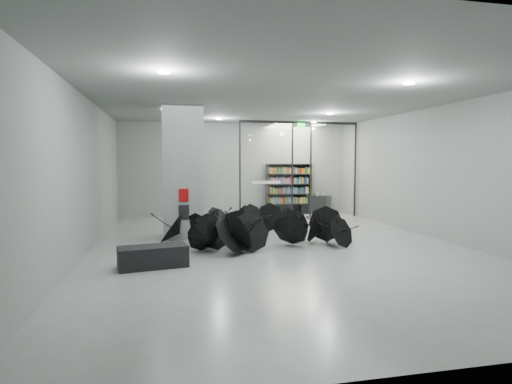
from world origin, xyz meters
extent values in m
plane|color=gray|center=(0.00, 0.00, 0.00)|extent=(14.00, 14.00, 0.00)
cube|color=slate|center=(0.00, 0.00, 4.00)|extent=(10.00, 14.00, 0.02)
cube|color=slate|center=(0.00, 7.00, 2.00)|extent=(10.00, 0.02, 4.00)
cube|color=slate|center=(0.00, -7.00, 2.00)|extent=(10.00, 0.02, 4.00)
cube|color=slate|center=(-5.00, 0.00, 2.00)|extent=(0.02, 14.00, 4.00)
cube|color=slate|center=(5.00, 0.00, 2.00)|extent=(0.02, 14.00, 4.00)
cube|color=slate|center=(-2.50, 2.00, 2.00)|extent=(1.20, 1.20, 4.00)
cube|color=#A50A07|center=(-2.50, 1.38, 1.35)|extent=(0.28, 0.04, 0.38)
cube|color=black|center=(-2.50, 1.38, 0.85)|extent=(0.30, 0.03, 0.42)
cube|color=#0CE533|center=(2.40, 5.30, 3.82)|extent=(0.30, 0.06, 0.15)
cube|color=silver|center=(1.00, 5.50, 2.00)|extent=(2.20, 0.02, 3.95)
cube|color=silver|center=(3.90, 5.50, 2.00)|extent=(2.00, 0.02, 3.95)
cube|color=black|center=(-0.10, 5.50, 2.00)|extent=(0.06, 0.06, 4.00)
cube|color=black|center=(2.10, 5.50, 2.00)|extent=(0.06, 0.06, 4.00)
cube|color=black|center=(2.90, 5.50, 2.00)|extent=(0.06, 0.06, 4.00)
cube|color=black|center=(4.90, 5.50, 2.00)|extent=(0.06, 0.06, 4.00)
cube|color=black|center=(2.40, 5.50, 3.95)|extent=(5.00, 0.08, 0.10)
cube|color=black|center=(-3.30, -1.65, 0.24)|extent=(1.57, 0.89, 0.48)
cube|color=black|center=(3.60, 6.80, 0.40)|extent=(1.42, 0.80, 0.80)
camera|label=1|loc=(-2.97, -10.89, 2.31)|focal=29.01mm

